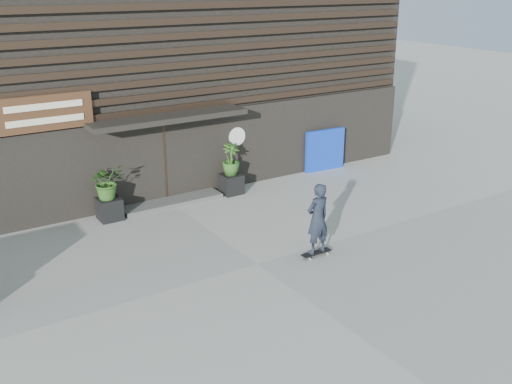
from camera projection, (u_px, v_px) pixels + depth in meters
ground at (257, 264)px, 13.56m from camera, size 80.00×80.00×0.00m
entrance_step at (171, 201)px, 17.18m from camera, size 3.00×0.80×0.12m
planter_pot_left at (110, 209)px, 15.98m from camera, size 0.60×0.60×0.60m
bamboo_left at (107, 181)px, 15.71m from camera, size 0.86×0.75×0.96m
planter_pot_right at (231, 184)px, 17.90m from camera, size 0.60×0.60×0.60m
bamboo_right at (231, 159)px, 17.64m from camera, size 0.54×0.54×0.96m
blue_tarp at (325, 150)px, 19.95m from camera, size 1.50×0.22×1.40m
building at (98, 45)px, 20.08m from camera, size 18.00×11.00×8.00m
skateboarder at (318, 219)px, 13.64m from camera, size 0.78×0.45×1.80m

